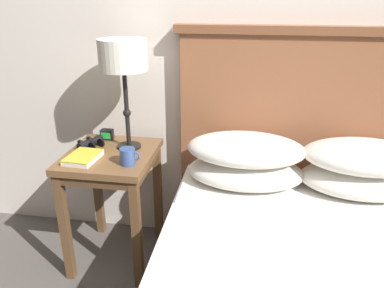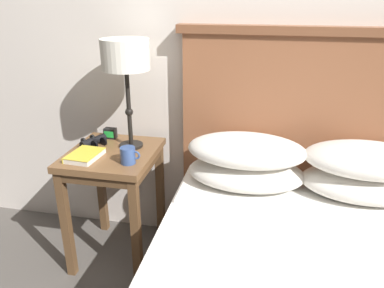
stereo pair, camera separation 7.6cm
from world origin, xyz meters
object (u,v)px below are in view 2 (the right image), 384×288
Objects in this scene: binoculars_pair at (94,141)px; coffee_mug at (128,155)px; nightstand at (113,169)px; alarm_clock at (110,133)px; table_lamp at (126,58)px; book_on_nightstand at (84,155)px.

coffee_mug reaches higher than binoculars_pair.
nightstand is at bearing -25.62° from binoculars_pair.
coffee_mug is (0.14, -0.12, 0.15)m from nightstand.
alarm_clock reaches higher than binoculars_pair.
binoculars_pair is 1.58× the size of coffee_mug.
table_lamp is 2.88× the size of book_on_nightstand.
book_on_nightstand is 0.25m from coffee_mug.
table_lamp is at bearing 48.38° from nightstand.
book_on_nightstand is at bearing 177.12° from coffee_mug.
book_on_nightstand is 0.18m from binoculars_pair.
alarm_clock is (-0.23, 0.31, -0.01)m from coffee_mug.
alarm_clock reaches higher than nightstand.
binoculars_pair is (-0.21, -0.02, -0.46)m from table_lamp.
alarm_clock is at bearing 114.87° from nightstand.
book_on_nightstand is at bearing -79.65° from binoculars_pair.
nightstand is 9.61× the size of alarm_clock.
alarm_clock is (-0.09, 0.19, 0.14)m from nightstand.
table_lamp is 3.59× the size of binoculars_pair.
table_lamp is (0.08, 0.09, 0.59)m from nightstand.
table_lamp reaches higher than nightstand.
binoculars_pair is at bearing -173.64° from table_lamp.
table_lamp is at bearing 6.36° from binoculars_pair.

